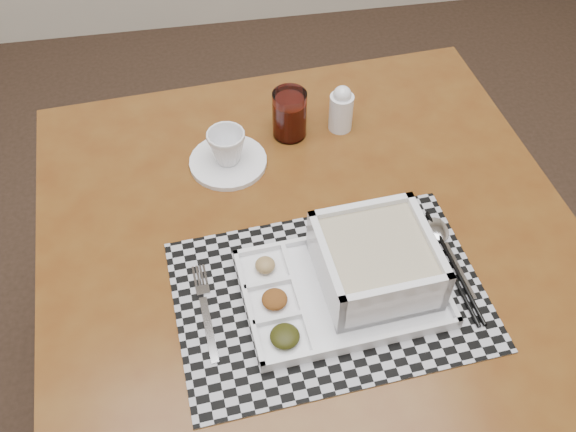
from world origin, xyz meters
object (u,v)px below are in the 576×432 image
object	(u,v)px
dining_table	(312,263)
juice_glass	(290,116)
serving_tray	(365,270)
cup	(227,147)
creamer_bottle	(341,109)

from	to	relation	value
dining_table	juice_glass	distance (m)	0.30
juice_glass	dining_table	bearing A→B (deg)	-91.07
serving_tray	juice_glass	xyz separation A→B (m)	(-0.06, 0.38, 0.01)
serving_tray	juice_glass	bearing A→B (deg)	98.55
cup	juice_glass	xyz separation A→B (m)	(0.13, 0.06, 0.00)
juice_glass	creamer_bottle	bearing A→B (deg)	1.07
dining_table	cup	world-z (taller)	cup
creamer_bottle	serving_tray	bearing A→B (deg)	-96.95
dining_table	serving_tray	xyz separation A→B (m)	(0.06, -0.11, 0.11)
juice_glass	creamer_bottle	distance (m)	0.10
dining_table	juice_glass	bearing A→B (deg)	88.93
juice_glass	creamer_bottle	world-z (taller)	same
cup	creamer_bottle	distance (m)	0.25
juice_glass	creamer_bottle	xyz separation A→B (m)	(0.10, 0.00, 0.00)
dining_table	juice_glass	xyz separation A→B (m)	(0.01, 0.27, 0.12)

